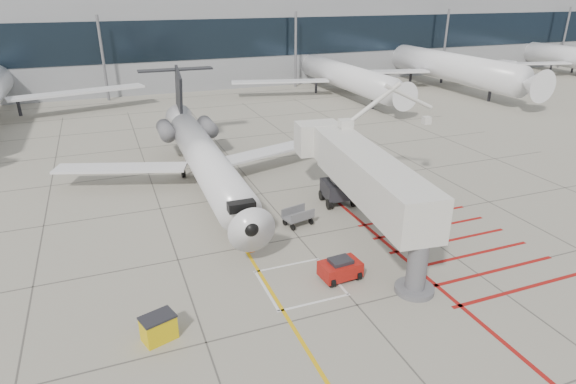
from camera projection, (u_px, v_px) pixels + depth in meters
name	position (u px, v px, depth m)	size (l,w,h in m)	color
ground_plane	(324.00, 267.00, 28.59)	(260.00, 260.00, 0.00)	gray
regional_jet	(210.00, 149.00, 36.61)	(24.41, 30.78, 8.07)	silver
jet_bridge	(371.00, 186.00, 30.53)	(8.79, 18.56, 7.42)	silver
pushback_tug	(340.00, 268.00, 27.25)	(2.27, 1.42, 1.33)	#A3150F
spill_bin	(159.00, 328.00, 22.48)	(1.50, 1.00, 1.30)	gold
baggage_cart	(298.00, 217.00, 33.51)	(1.99, 1.26, 1.26)	#5E5E63
ground_power_unit	(410.00, 202.00, 35.29)	(2.05, 1.19, 1.62)	silver
cone_nose	(251.00, 248.00, 30.24)	(0.34, 0.34, 0.47)	orange
cone_side	(291.00, 211.00, 35.31)	(0.31, 0.31, 0.43)	#F8570D
terminal_building	(214.00, 37.00, 89.31)	(180.00, 28.00, 14.00)	gray
terminal_glass_band	(233.00, 38.00, 76.86)	(180.00, 0.10, 6.00)	black
bg_aircraft_c	(338.00, 58.00, 73.88)	(33.04, 36.71, 11.01)	silver
bg_aircraft_d	(438.00, 46.00, 79.63)	(39.26, 43.62, 13.09)	silver
bg_aircraft_e	(576.00, 44.00, 90.43)	(34.99, 38.87, 11.66)	silver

